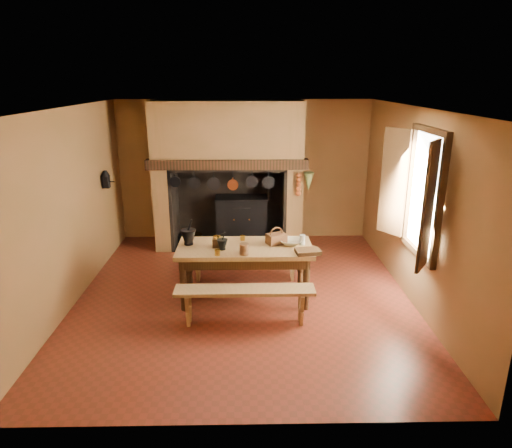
{
  "coord_description": "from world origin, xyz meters",
  "views": [
    {
      "loc": [
        0.07,
        -6.35,
        3.18
      ],
      "look_at": [
        0.19,
        0.3,
        1.05
      ],
      "focal_mm": 32.0,
      "sensor_mm": 36.0,
      "label": 1
    }
  ],
  "objects": [
    {
      "name": "brass_mug_a",
      "position": [
        -0.35,
        -0.48,
        0.89
      ],
      "size": [
        0.09,
        0.09,
        0.08
      ],
      "primitive_type": "cylinder",
      "rotation": [
        0.0,
        0.0,
        0.17
      ],
      "color": "gold",
      "rests_on": "work_table"
    },
    {
      "name": "mortar_large",
      "position": [
        -0.8,
        -0.03,
        0.98
      ],
      "size": [
        0.23,
        0.23,
        0.39
      ],
      "rotation": [
        0.0,
        0.0,
        0.16
      ],
      "color": "black",
      "rests_on": "work_table"
    },
    {
      "name": "wooden_tray",
      "position": [
        0.9,
        -0.42,
        0.88
      ],
      "size": [
        0.37,
        0.28,
        0.06
      ],
      "primitive_type": "cube",
      "rotation": [
        0.0,
        0.0,
        0.14
      ],
      "color": "#372211",
      "rests_on": "work_table"
    },
    {
      "name": "work_table",
      "position": [
        0.02,
        -0.12,
        0.72
      ],
      "size": [
        1.96,
        0.87,
        0.85
      ],
      "color": "tan",
      "rests_on": "floor"
    },
    {
      "name": "brass_mug_b",
      "position": [
        -0.01,
        0.13,
        0.89
      ],
      "size": [
        0.09,
        0.09,
        0.08
      ],
      "primitive_type": "cylinder",
      "rotation": [
        0.0,
        0.0,
        -0.41
      ],
      "color": "gold",
      "rests_on": "work_table"
    },
    {
      "name": "wall_front",
      "position": [
        0.0,
        -2.75,
        1.4
      ],
      "size": [
        5.0,
        0.02,
        2.8
      ],
      "primitive_type": "cube",
      "color": "#94643B",
      "rests_on": "floor"
    },
    {
      "name": "hanging_pans",
      "position": [
        -0.34,
        1.81,
        1.36
      ],
      "size": [
        1.92,
        0.29,
        0.27
      ],
      "color": "black",
      "rests_on": "chimney_breast"
    },
    {
      "name": "mortar_small",
      "position": [
        -0.3,
        -0.25,
        0.94
      ],
      "size": [
        0.16,
        0.16,
        0.26
      ],
      "rotation": [
        0.0,
        0.0,
        0.39
      ],
      "color": "black",
      "rests_on": "work_table"
    },
    {
      "name": "mixing_bowl",
      "position": [
        0.7,
        -0.07,
        0.89
      ],
      "size": [
        0.37,
        0.37,
        0.08
      ],
      "primitive_type": "imported",
      "rotation": [
        0.0,
        0.0,
        -0.21
      ],
      "color": "beige",
      "rests_on": "work_table"
    },
    {
      "name": "coffee_grinder",
      "position": [
        -0.38,
        -0.14,
        0.93
      ],
      "size": [
        0.18,
        0.14,
        0.21
      ],
      "rotation": [
        0.0,
        0.0,
        0.02
      ],
      "color": "#372211",
      "rests_on": "work_table"
    },
    {
      "name": "floor",
      "position": [
        0.0,
        0.0,
        0.0
      ],
      "size": [
        5.5,
        5.5,
        0.0
      ],
      "primitive_type": "plane",
      "color": "#5E2216",
      "rests_on": "ground"
    },
    {
      "name": "wicker_basket",
      "position": [
        0.49,
        -0.03,
        0.93
      ],
      "size": [
        0.33,
        0.29,
        0.26
      ],
      "rotation": [
        0.0,
        0.0,
        0.43
      ],
      "color": "#452414",
      "rests_on": "work_table"
    },
    {
      "name": "back_wall",
      "position": [
        0.0,
        2.75,
        1.4
      ],
      "size": [
        5.0,
        0.02,
        2.8
      ],
      "primitive_type": "cube",
      "color": "#94643B",
      "rests_on": "floor"
    },
    {
      "name": "wall_left",
      "position": [
        -2.5,
        0.0,
        1.4
      ],
      "size": [
        0.02,
        5.5,
        2.8
      ],
      "primitive_type": "cube",
      "color": "#94643B",
      "rests_on": "floor"
    },
    {
      "name": "glass_jar",
      "position": [
        0.87,
        -0.07,
        0.92
      ],
      "size": [
        0.11,
        0.11,
        0.15
      ],
      "primitive_type": "cylinder",
      "rotation": [
        0.0,
        0.0,
        -0.33
      ],
      "color": "beige",
      "rests_on": "work_table"
    },
    {
      "name": "hearth_pans",
      "position": [
        -1.05,
        2.22,
        0.09
      ],
      "size": [
        0.51,
        0.62,
        0.2
      ],
      "color": "gold",
      "rests_on": "floor"
    },
    {
      "name": "bench_front",
      "position": [
        0.02,
        -0.85,
        0.39
      ],
      "size": [
        1.86,
        0.33,
        0.52
      ],
      "color": "tan",
      "rests_on": "floor"
    },
    {
      "name": "window",
      "position": [
        2.35,
        -0.4,
        1.7
      ],
      "size": [
        0.39,
        1.75,
        1.76
      ],
      "color": "white",
      "rests_on": "wall_right"
    },
    {
      "name": "bench_back",
      "position": [
        0.02,
        0.58,
        0.4
      ],
      "size": [
        1.91,
        0.33,
        0.54
      ],
      "color": "tan",
      "rests_on": "floor"
    },
    {
      "name": "ceiling",
      "position": [
        0.0,
        0.0,
        2.8
      ],
      "size": [
        5.5,
        5.5,
        0.0
      ],
      "primitive_type": "plane",
      "rotation": [
        3.14,
        0.0,
        0.0
      ],
      "color": "silver",
      "rests_on": "back_wall"
    },
    {
      "name": "herb_bunch",
      "position": [
        1.18,
        1.79,
        1.38
      ],
      "size": [
        0.2,
        0.2,
        0.35
      ],
      "primitive_type": "cone",
      "rotation": [
        3.14,
        0.0,
        0.0
      ],
      "color": "#4C5629",
      "rests_on": "chimney_breast"
    },
    {
      "name": "wall_right",
      "position": [
        2.5,
        0.0,
        1.4
      ],
      "size": [
        0.02,
        5.5,
        2.8
      ],
      "primitive_type": "cube",
      "color": "#94643B",
      "rests_on": "floor"
    },
    {
      "name": "wall_coffee_mill",
      "position": [
        -2.42,
        1.55,
        1.52
      ],
      "size": [
        0.23,
        0.16,
        0.31
      ],
      "color": "black",
      "rests_on": "wall_left"
    },
    {
      "name": "stoneware_crock",
      "position": [
        0.01,
        -0.45,
        0.93
      ],
      "size": [
        0.17,
        0.17,
        0.16
      ],
      "primitive_type": "cylinder",
      "rotation": [
        0.0,
        0.0,
        0.41
      ],
      "color": "brown",
      "rests_on": "work_table"
    },
    {
      "name": "onion_string",
      "position": [
        1.0,
        1.79,
        1.33
      ],
      "size": [
        0.12,
        0.1,
        0.46
      ],
      "primitive_type": null,
      "color": "#AF4F20",
      "rests_on": "chimney_breast"
    },
    {
      "name": "iron_range",
      "position": [
        -0.04,
        2.45,
        0.48
      ],
      "size": [
        1.12,
        0.55,
        1.6
      ],
      "color": "black",
      "rests_on": "floor"
    },
    {
      "name": "chimney_breast",
      "position": [
        -0.3,
        2.31,
        1.81
      ],
      "size": [
        2.95,
        0.96,
        2.8
      ],
      "color": "#94643B",
      "rests_on": "floor"
    },
    {
      "name": "brass_cup",
      "position": [
        0.0,
        -0.35,
        0.89
      ],
      "size": [
        0.11,
        0.11,
        0.09
      ],
      "primitive_type": "imported",
      "rotation": [
        0.0,
        0.0,
        0.05
      ],
      "color": "gold",
      "rests_on": "work_table"
    }
  ]
}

